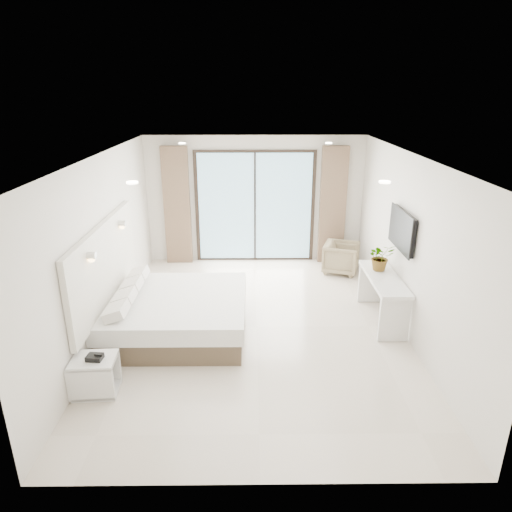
# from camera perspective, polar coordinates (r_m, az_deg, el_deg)

# --- Properties ---
(ground) EXTENTS (6.20, 6.20, 0.00)m
(ground) POSITION_cam_1_polar(r_m,az_deg,el_deg) (7.39, 0.07, -8.84)
(ground) COLOR beige
(ground) RESTS_ON ground
(room_shell) EXTENTS (4.62, 6.22, 2.72)m
(room_shell) POSITION_cam_1_polar(r_m,az_deg,el_deg) (7.47, -1.52, 4.62)
(room_shell) COLOR silver
(room_shell) RESTS_ON ground
(bed) EXTENTS (2.11, 2.01, 0.73)m
(bed) POSITION_cam_1_polar(r_m,az_deg,el_deg) (7.22, -9.99, -7.14)
(bed) COLOR brown
(bed) RESTS_ON ground
(nightstand) EXTENTS (0.55, 0.46, 0.48)m
(nightstand) POSITION_cam_1_polar(r_m,az_deg,el_deg) (6.17, -19.43, -13.89)
(nightstand) COLOR silver
(nightstand) RESTS_ON ground
(phone) EXTENTS (0.20, 0.16, 0.06)m
(phone) POSITION_cam_1_polar(r_m,az_deg,el_deg) (6.00, -19.52, -11.86)
(phone) COLOR black
(phone) RESTS_ON nightstand
(console_desk) EXTENTS (0.47, 1.51, 0.77)m
(console_desk) POSITION_cam_1_polar(r_m,az_deg,el_deg) (7.63, 15.59, -3.98)
(console_desk) COLOR silver
(console_desk) RESTS_ON ground
(plant) EXTENTS (0.47, 0.51, 0.36)m
(plant) POSITION_cam_1_polar(r_m,az_deg,el_deg) (7.75, 15.29, -0.46)
(plant) COLOR #33662D
(plant) RESTS_ON console_desk
(armchair) EXTENTS (0.81, 0.84, 0.69)m
(armchair) POSITION_cam_1_polar(r_m,az_deg,el_deg) (9.54, 10.62, -0.05)
(armchair) COLOR #90825E
(armchair) RESTS_ON ground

